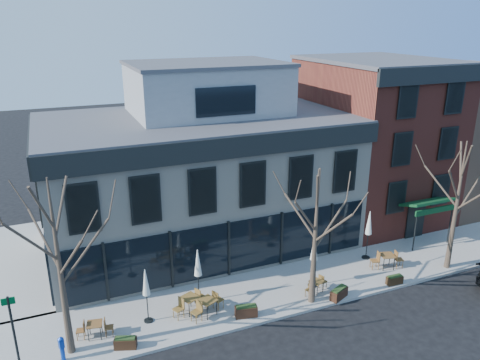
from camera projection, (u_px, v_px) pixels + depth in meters
name	position (u px, v px, depth m)	size (l,w,h in m)	color
ground	(228.00, 278.00, 26.05)	(120.00, 120.00, 0.00)	black
sidewalk_front	(299.00, 284.00, 25.33)	(33.50, 4.70, 0.15)	gray
sidewalk_side	(11.00, 266.00, 27.18)	(4.50, 12.00, 0.15)	gray
corner_building	(199.00, 172.00, 28.95)	(18.39, 10.39, 11.10)	beige
red_brick_building	(372.00, 138.00, 33.27)	(8.20, 11.78, 11.18)	maroon
bg_building	(465.00, 132.00, 38.00)	(12.00, 12.00, 10.00)	#8C664C
tree_corner	(60.00, 267.00, 18.78)	(3.93, 3.98, 7.92)	#382B21
tree_mid	(315.00, 236.00, 22.50)	(3.50, 3.55, 7.04)	#382B21
tree_right	(457.00, 205.00, 25.69)	(3.72, 3.77, 7.48)	#382B21
sign_pole	(13.00, 329.00, 18.51)	(0.50, 0.10, 3.40)	black
call_box	(62.00, 348.00, 19.37)	(0.25, 0.24, 1.20)	#0C33A0
cafe_set_0	(95.00, 328.00, 20.89)	(1.69, 0.78, 0.87)	brown
cafe_set_1	(190.00, 302.00, 22.68)	(1.94, 1.19, 1.01)	brown
cafe_set_2	(207.00, 305.00, 22.45)	(1.94, 1.22, 1.01)	brown
cafe_set_4	(316.00, 285.00, 24.32)	(1.59, 0.95, 0.82)	brown
cafe_set_5	(387.00, 260.00, 26.69)	(1.98, 1.00, 1.02)	brown
umbrella_0	(146.00, 285.00, 21.49)	(0.44, 0.44, 2.77)	black
umbrella_1	(198.00, 266.00, 22.93)	(0.47, 0.47, 2.95)	black
umbrella_3	(314.00, 250.00, 24.38)	(0.48, 0.48, 2.99)	black
umbrella_4	(369.00, 225.00, 27.27)	(0.48, 0.48, 3.01)	black
planter_0	(125.00, 343.00, 20.25)	(1.03, 0.68, 0.54)	black
planter_1	(246.00, 311.00, 22.39)	(1.13, 0.64, 0.60)	#321C10
planter_2	(339.00, 293.00, 23.85)	(1.14, 0.81, 0.59)	#321B10
planter_3	(395.00, 280.00, 25.15)	(0.92, 0.41, 0.51)	black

